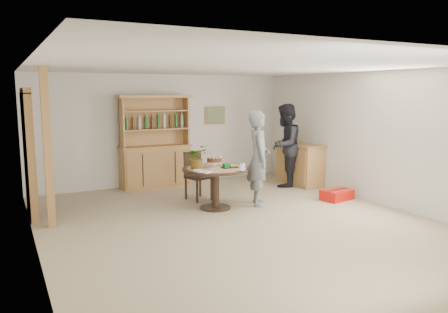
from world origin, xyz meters
TOP-DOWN VIEW (x-y plane):
  - ground at (0.00, 0.00)m, footprint 7.00×7.00m
  - room_shell at (0.00, 0.01)m, footprint 6.04×7.04m
  - doorway at (-2.93, 2.00)m, footprint 0.13×1.10m
  - pine_post at (-2.70, 1.20)m, footprint 0.12×0.12m
  - hutch at (-0.30, 3.24)m, footprint 1.62×0.54m
  - sideboard at (2.74, 2.00)m, footprint 0.54×1.26m
  - dining_table at (0.08, 0.98)m, footprint 1.20×1.20m
  - dining_chair at (0.06, 1.81)m, footprint 0.51×0.51m
  - birthday_cake at (0.08, 1.03)m, footprint 0.30×0.30m
  - flower_vase at (-0.27, 1.03)m, footprint 0.47×0.44m
  - gift_tray at (0.29, 0.86)m, footprint 0.30×0.20m
  - coffee_cup_a at (0.48, 0.70)m, footprint 0.15×0.15m
  - coffee_cup_b at (0.36, 0.53)m, footprint 0.15×0.15m
  - napkins at (-0.33, 0.67)m, footprint 0.24×0.33m
  - teen_boy at (0.93, 0.88)m, footprint 0.65×0.76m
  - adult_person at (2.32, 2.00)m, footprint 1.13×1.07m
  - red_suitcase at (2.50, 0.46)m, footprint 0.66×0.50m

SIDE VIEW (x-z plane):
  - ground at x=0.00m, z-range 0.00..0.00m
  - red_suitcase at x=2.50m, z-range 0.00..0.21m
  - sideboard at x=2.74m, z-range 0.00..0.94m
  - dining_chair at x=0.06m, z-range 0.06..1.01m
  - dining_table at x=0.08m, z-range 0.22..0.98m
  - hutch at x=-0.30m, z-range -0.33..1.71m
  - napkins at x=-0.33m, z-range 0.76..0.79m
  - gift_tray at x=0.29m, z-range 0.75..0.83m
  - coffee_cup_b at x=0.36m, z-range 0.75..0.84m
  - coffee_cup_a at x=0.48m, z-range 0.76..0.84m
  - birthday_cake at x=0.08m, z-range 0.78..0.98m
  - teen_boy at x=0.93m, z-range 0.00..1.77m
  - adult_person at x=2.32m, z-range 0.00..1.85m
  - flower_vase at x=-0.27m, z-range 0.76..1.18m
  - doorway at x=-2.93m, z-range 0.02..2.20m
  - pine_post at x=-2.70m, z-range 0.00..2.50m
  - room_shell at x=0.00m, z-range 0.48..3.00m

